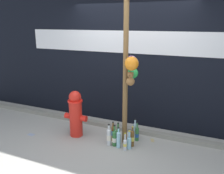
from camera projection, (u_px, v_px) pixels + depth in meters
ground_plane at (106, 150)px, 4.10m from camera, size 14.00×14.00×0.00m
building_wall at (132, 44)px, 4.81m from camera, size 10.00×0.21×3.40m
curb_strip at (123, 128)px, 4.85m from camera, size 8.00×0.12×0.08m
memorial_post at (129, 53)px, 3.93m from camera, size 0.49×0.51×2.85m
fire_hydrant at (76, 113)px, 4.52m from camera, size 0.46×0.28×0.90m
bottle_0 at (119, 139)px, 4.14m from camera, size 0.07×0.07×0.38m
bottle_1 at (135, 130)px, 4.48m from camera, size 0.07×0.07×0.39m
bottle_2 at (132, 138)px, 4.19m from camera, size 0.07×0.07×0.38m
bottle_3 at (125, 144)px, 4.06m from camera, size 0.06×0.06×0.32m
bottle_4 at (137, 134)px, 4.40m from camera, size 0.07×0.07×0.36m
bottle_5 at (114, 138)px, 4.21m from camera, size 0.08×0.08×0.40m
bottle_6 at (129, 142)px, 4.11m from camera, size 0.07×0.07×0.34m
bottle_7 at (109, 136)px, 4.23m from camera, size 0.08×0.08×0.40m
bottle_8 at (118, 134)px, 4.36m from camera, size 0.08×0.08×0.37m
bottle_9 at (113, 133)px, 4.39m from camera, size 0.06×0.06×0.38m
litter_0 at (31, 135)px, 4.66m from camera, size 0.14×0.09×0.01m
litter_1 at (152, 140)px, 4.43m from camera, size 0.10×0.14×0.01m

